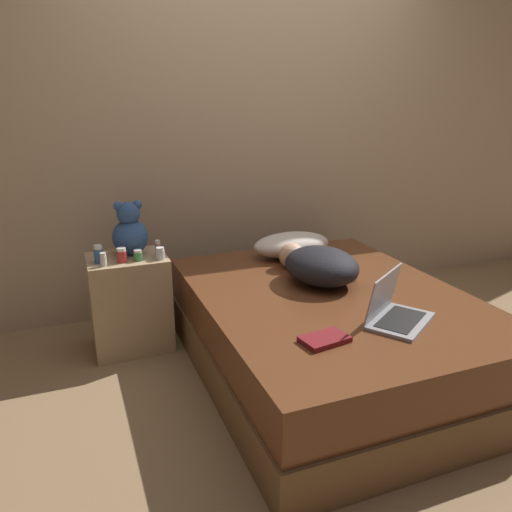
{
  "coord_description": "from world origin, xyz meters",
  "views": [
    {
      "loc": [
        -1.28,
        -2.18,
        1.48
      ],
      "look_at": [
        -0.34,
        0.23,
        0.64
      ],
      "focal_mm": 35.0,
      "sensor_mm": 36.0,
      "label": 1
    }
  ],
  "objects_px": {
    "teddy_bear": "(130,231)",
    "laptop": "(394,311)",
    "pillow": "(292,245)",
    "person_lying": "(319,265)",
    "bottle_clear": "(160,253)",
    "bottle_white": "(103,260)",
    "book": "(325,339)",
    "bottle_green": "(138,255)",
    "bottle_blue": "(99,254)",
    "bottle_pink": "(158,248)",
    "bottle_red": "(122,255)"
  },
  "relations": [
    {
      "from": "laptop",
      "to": "teddy_bear",
      "type": "relative_size",
      "value": 1.28
    },
    {
      "from": "teddy_bear",
      "to": "book",
      "type": "relative_size",
      "value": 1.45
    },
    {
      "from": "bottle_white",
      "to": "bottle_pink",
      "type": "bearing_deg",
      "value": 15.63
    },
    {
      "from": "person_lying",
      "to": "bottle_green",
      "type": "relative_size",
      "value": 9.94
    },
    {
      "from": "bottle_pink",
      "to": "bottle_white",
      "type": "bearing_deg",
      "value": -164.37
    },
    {
      "from": "person_lying",
      "to": "laptop",
      "type": "height_order",
      "value": "laptop"
    },
    {
      "from": "bottle_red",
      "to": "laptop",
      "type": "bearing_deg",
      "value": -41.93
    },
    {
      "from": "bottle_pink",
      "to": "bottle_blue",
      "type": "height_order",
      "value": "bottle_blue"
    },
    {
      "from": "pillow",
      "to": "bottle_green",
      "type": "bearing_deg",
      "value": -175.51
    },
    {
      "from": "bottle_white",
      "to": "book",
      "type": "relative_size",
      "value": 0.34
    },
    {
      "from": "bottle_blue",
      "to": "bottle_green",
      "type": "bearing_deg",
      "value": -10.79
    },
    {
      "from": "pillow",
      "to": "book",
      "type": "height_order",
      "value": "pillow"
    },
    {
      "from": "teddy_bear",
      "to": "laptop",
      "type": "bearing_deg",
      "value": -47.47
    },
    {
      "from": "laptop",
      "to": "bottle_white",
      "type": "xyz_separation_m",
      "value": [
        -1.22,
        0.97,
        0.1
      ]
    },
    {
      "from": "laptop",
      "to": "bottle_pink",
      "type": "bearing_deg",
      "value": 96.38
    },
    {
      "from": "laptop",
      "to": "teddy_bear",
      "type": "height_order",
      "value": "teddy_bear"
    },
    {
      "from": "person_lying",
      "to": "bottle_white",
      "type": "distance_m",
      "value": 1.2
    },
    {
      "from": "bottle_blue",
      "to": "bottle_white",
      "type": "bearing_deg",
      "value": -74.3
    },
    {
      "from": "bottle_clear",
      "to": "bottle_blue",
      "type": "height_order",
      "value": "bottle_blue"
    },
    {
      "from": "bottle_pink",
      "to": "teddy_bear",
      "type": "bearing_deg",
      "value": 150.47
    },
    {
      "from": "bottle_white",
      "to": "bottle_green",
      "type": "bearing_deg",
      "value": 8.29
    },
    {
      "from": "laptop",
      "to": "bottle_green",
      "type": "relative_size",
      "value": 6.44
    },
    {
      "from": "person_lying",
      "to": "teddy_bear",
      "type": "height_order",
      "value": "teddy_bear"
    },
    {
      "from": "pillow",
      "to": "bottle_white",
      "type": "bearing_deg",
      "value": -174.9
    },
    {
      "from": "laptop",
      "to": "bottle_blue",
      "type": "height_order",
      "value": "laptop"
    },
    {
      "from": "bottle_white",
      "to": "bottle_red",
      "type": "height_order",
      "value": "bottle_red"
    },
    {
      "from": "teddy_bear",
      "to": "bottle_blue",
      "type": "distance_m",
      "value": 0.24
    },
    {
      "from": "pillow",
      "to": "person_lying",
      "type": "height_order",
      "value": "person_lying"
    },
    {
      "from": "bottle_white",
      "to": "book",
      "type": "bearing_deg",
      "value": -51.83
    },
    {
      "from": "person_lying",
      "to": "bottle_blue",
      "type": "relative_size",
      "value": 6.12
    },
    {
      "from": "person_lying",
      "to": "bottle_pink",
      "type": "bearing_deg",
      "value": 142.11
    },
    {
      "from": "person_lying",
      "to": "bottle_clear",
      "type": "bearing_deg",
      "value": 146.6
    },
    {
      "from": "bottle_blue",
      "to": "bottle_red",
      "type": "bearing_deg",
      "value": -16.11
    },
    {
      "from": "bottle_white",
      "to": "bottle_clear",
      "type": "height_order",
      "value": "bottle_white"
    },
    {
      "from": "bottle_white",
      "to": "bottle_blue",
      "type": "bearing_deg",
      "value": 105.7
    },
    {
      "from": "laptop",
      "to": "person_lying",
      "type": "bearing_deg",
      "value": 63.3
    },
    {
      "from": "teddy_bear",
      "to": "bottle_green",
      "type": "relative_size",
      "value": 5.05
    },
    {
      "from": "bottle_clear",
      "to": "bottle_red",
      "type": "height_order",
      "value": "bottle_red"
    },
    {
      "from": "bottle_red",
      "to": "person_lying",
      "type": "bearing_deg",
      "value": -21.17
    },
    {
      "from": "pillow",
      "to": "bottle_white",
      "type": "height_order",
      "value": "bottle_white"
    },
    {
      "from": "bottle_clear",
      "to": "bottle_green",
      "type": "xyz_separation_m",
      "value": [
        -0.12,
        0.02,
        -0.0
      ]
    },
    {
      "from": "bottle_white",
      "to": "bottle_green",
      "type": "height_order",
      "value": "bottle_white"
    },
    {
      "from": "bottle_clear",
      "to": "teddy_bear",
      "type": "bearing_deg",
      "value": 131.23
    },
    {
      "from": "person_lying",
      "to": "teddy_bear",
      "type": "relative_size",
      "value": 1.97
    },
    {
      "from": "pillow",
      "to": "bottle_pink",
      "type": "relative_size",
      "value": 5.75
    },
    {
      "from": "laptop",
      "to": "pillow",
      "type": "bearing_deg",
      "value": 57.21
    },
    {
      "from": "person_lying",
      "to": "teddy_bear",
      "type": "bearing_deg",
      "value": 142.04
    },
    {
      "from": "book",
      "to": "bottle_blue",
      "type": "bearing_deg",
      "value": 127.06
    },
    {
      "from": "bottle_pink",
      "to": "book",
      "type": "distance_m",
      "value": 1.24
    },
    {
      "from": "bottle_green",
      "to": "person_lying",
      "type": "bearing_deg",
      "value": -22.7
    }
  ]
}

